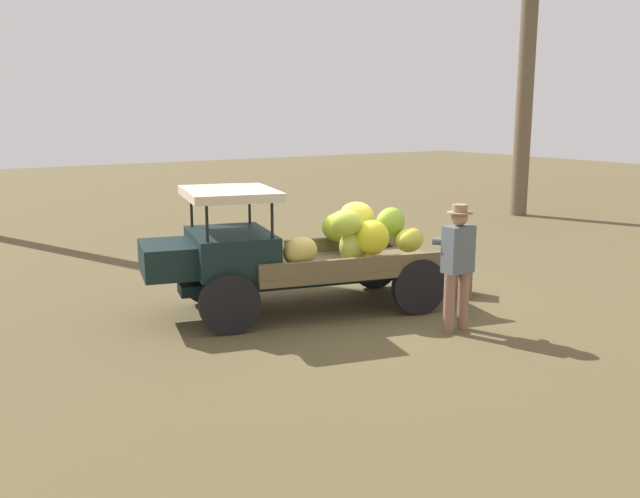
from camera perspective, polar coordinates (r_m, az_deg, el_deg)
The scene contains 4 objects.
ground_plane at distance 10.48m, azimuth 2.45°, elevation -4.87°, with size 60.00×60.00×0.00m, color brown.
truck at distance 10.09m, azimuth -2.72°, elevation -0.25°, with size 4.65×2.59×1.85m.
farmer at distance 9.35m, azimuth 11.32°, elevation -0.89°, with size 0.53×0.46×1.73m.
wooden_crate at distance 11.38m, azimuth 11.21°, elevation -2.61°, with size 0.51×0.42×0.45m, color olive.
Camera 1 is at (5.85, 8.18, 2.94)m, focal length 38.63 mm.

